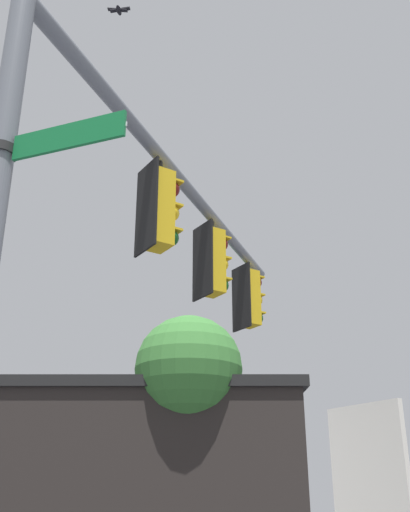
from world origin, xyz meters
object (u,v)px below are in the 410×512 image
traffic_light_mid_outer (250,298)px  bird_flying (119,10)px  traffic_light_nearest_pole (160,210)px  traffic_light_mid_inner (213,262)px  street_name_sign (39,143)px

traffic_light_mid_outer → bird_flying: size_ratio=4.14×
traffic_light_nearest_pole → traffic_light_mid_inner: same height
traffic_light_nearest_pole → bird_flying: bearing=-146.3°
bird_flying → traffic_light_mid_outer: bearing=114.1°
traffic_light_mid_outer → bird_flying: 5.41m
traffic_light_mid_inner → street_name_sign: 5.01m
street_name_sign → bird_flying: size_ratio=3.29×
traffic_light_mid_inner → traffic_light_mid_outer: size_ratio=1.00×
traffic_light_mid_outer → traffic_light_mid_inner: bearing=-54.0°
traffic_light_mid_inner → street_name_sign: bearing=-50.0°
traffic_light_nearest_pole → traffic_light_mid_outer: bearing=126.0°
traffic_light_nearest_pole → traffic_light_mid_inner: bearing=126.0°
traffic_light_nearest_pole → traffic_light_mid_inner: size_ratio=1.00×
traffic_light_mid_inner → traffic_light_mid_outer: same height
street_name_sign → bird_flying: 5.51m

